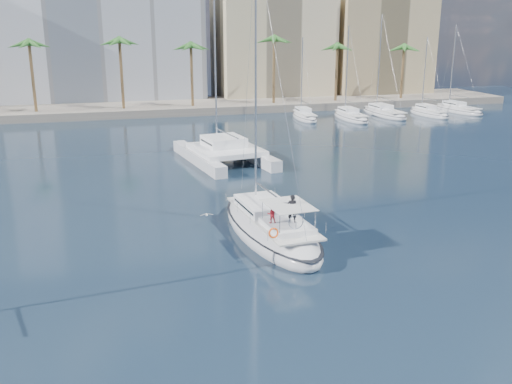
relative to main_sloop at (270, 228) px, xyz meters
name	(u,v)px	position (x,y,z in m)	size (l,w,h in m)	color
ground	(264,249)	(-0.97, -1.95, -0.57)	(160.00, 160.00, 0.00)	black
quay	(157,107)	(-0.97, 59.05, 0.03)	(120.00, 14.00, 1.20)	gray
building_modern	(74,21)	(-12.97, 71.05, 13.43)	(42.00, 16.00, 28.00)	white
building_beige	(272,44)	(21.03, 68.05, 9.43)	(20.00, 14.00, 20.00)	#CAB791
building_tan_right	(377,49)	(41.03, 66.05, 8.43)	(18.00, 12.00, 18.00)	tan
palm_centre	(157,46)	(-0.97, 55.05, 9.71)	(3.60, 3.60, 12.30)	brown
palm_right	(365,44)	(33.03, 55.05, 9.71)	(3.60, 3.60, 12.30)	brown
main_sloop	(270,228)	(0.00, 0.00, 0.00)	(5.26, 13.57, 19.70)	silver
catamaran	(224,150)	(1.80, 21.92, 0.61)	(8.62, 14.32, 19.49)	silver
seagull	(207,215)	(-3.66, 2.99, 0.29)	(0.92, 0.40, 0.17)	silver
moored_yacht_a	(304,119)	(19.03, 45.05, -0.57)	(2.72, 9.35, 11.90)	silver
moored_yacht_b	(351,119)	(25.53, 43.05, -0.57)	(3.14, 10.78, 13.72)	silver
moored_yacht_c	(384,115)	(32.03, 45.05, -0.57)	(3.55, 12.21, 15.54)	silver
moored_yacht_d	(429,116)	(38.53, 43.05, -0.57)	(2.72, 9.35, 11.90)	silver
moored_yacht_e	(458,112)	(45.03, 45.05, -0.57)	(3.14, 10.78, 13.72)	silver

